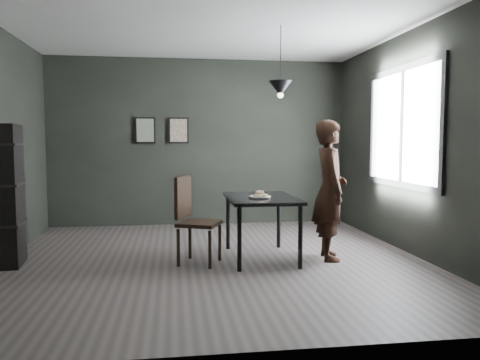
{
  "coord_description": "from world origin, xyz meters",
  "views": [
    {
      "loc": [
        -0.44,
        -5.49,
        1.4
      ],
      "look_at": [
        0.35,
        0.05,
        0.95
      ],
      "focal_mm": 35.0,
      "sensor_mm": 36.0,
      "label": 1
    }
  ],
  "objects": [
    {
      "name": "ground",
      "position": [
        0.0,
        0.0,
        0.0
      ],
      "size": [
        5.0,
        5.0,
        0.0
      ],
      "primitive_type": "plane",
      "color": "#3A3432",
      "rests_on": "ground"
    },
    {
      "name": "back_wall",
      "position": [
        0.0,
        2.5,
        1.4
      ],
      "size": [
        5.0,
        0.1,
        2.8
      ],
      "primitive_type": "cube",
      "color": "black",
      "rests_on": "ground"
    },
    {
      "name": "ceiling",
      "position": [
        0.0,
        0.0,
        2.8
      ],
      "size": [
        5.0,
        5.0,
        0.02
      ],
      "color": "silver",
      "rests_on": "ground"
    },
    {
      "name": "window_assembly",
      "position": [
        2.47,
        0.2,
        1.6
      ],
      "size": [
        0.04,
        1.96,
        1.56
      ],
      "color": "white",
      "rests_on": "ground"
    },
    {
      "name": "cafe_table",
      "position": [
        0.6,
        0.0,
        0.67
      ],
      "size": [
        0.8,
        1.2,
        0.75
      ],
      "color": "black",
      "rests_on": "ground"
    },
    {
      "name": "white_plate",
      "position": [
        0.56,
        -0.12,
        0.76
      ],
      "size": [
        0.23,
        0.23,
        0.01
      ],
      "primitive_type": "cylinder",
      "color": "white",
      "rests_on": "cafe_table"
    },
    {
      "name": "donut_pile",
      "position": [
        0.56,
        -0.12,
        0.79
      ],
      "size": [
        0.18,
        0.17,
        0.08
      ],
      "rotation": [
        0.0,
        0.0,
        -0.34
      ],
      "color": "beige",
      "rests_on": "white_plate"
    },
    {
      "name": "woman",
      "position": [
        1.41,
        -0.14,
        0.83
      ],
      "size": [
        0.47,
        0.65,
        1.67
      ],
      "primitive_type": "imported",
      "rotation": [
        0.0,
        0.0,
        1.45
      ],
      "color": "black",
      "rests_on": "ground"
    },
    {
      "name": "wood_chair",
      "position": [
        -0.23,
        -0.11,
        0.57
      ],
      "size": [
        0.57,
        0.57,
        1.01
      ],
      "rotation": [
        0.0,
        0.0,
        -0.39
      ],
      "color": "black",
      "rests_on": "ground"
    },
    {
      "name": "shelf_unit",
      "position": [
        -2.32,
        0.09,
        0.8
      ],
      "size": [
        0.36,
        0.56,
        1.6
      ],
      "primitive_type": "cube",
      "rotation": [
        0.0,
        0.0,
        0.11
      ],
      "color": "black",
      "rests_on": "ground"
    },
    {
      "name": "pendant_lamp",
      "position": [
        0.85,
        0.1,
        2.05
      ],
      "size": [
        0.28,
        0.28,
        0.86
      ],
      "color": "black",
      "rests_on": "ground"
    },
    {
      "name": "framed_print_left",
      "position": [
        -0.9,
        2.47,
        1.6
      ],
      "size": [
        0.34,
        0.04,
        0.44
      ],
      "color": "black",
      "rests_on": "ground"
    },
    {
      "name": "framed_print_right",
      "position": [
        -0.35,
        2.47,
        1.6
      ],
      "size": [
        0.34,
        0.04,
        0.44
      ],
      "color": "black",
      "rests_on": "ground"
    }
  ]
}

